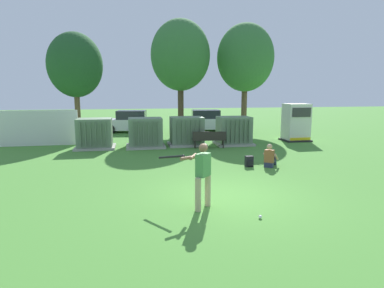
% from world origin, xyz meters
% --- Properties ---
extents(ground_plane, '(96.00, 96.00, 0.00)m').
position_xyz_m(ground_plane, '(0.00, 0.00, 0.00)').
color(ground_plane, '#478433').
extents(fence_panel, '(4.80, 0.12, 2.00)m').
position_xyz_m(fence_panel, '(-8.12, 10.50, 1.00)').
color(fence_panel, silver).
rests_on(fence_panel, ground).
extents(transformer_west, '(2.10, 1.70, 1.62)m').
position_xyz_m(transformer_west, '(-4.65, 9.01, 0.79)').
color(transformer_west, '#9E9B93').
rests_on(transformer_west, ground).
extents(transformer_mid_west, '(2.10, 1.70, 1.62)m').
position_xyz_m(transformer_mid_west, '(-1.95, 8.87, 0.79)').
color(transformer_mid_west, '#9E9B93').
rests_on(transformer_mid_west, ground).
extents(transformer_mid_east, '(2.10, 1.70, 1.62)m').
position_xyz_m(transformer_mid_east, '(0.39, 9.09, 0.79)').
color(transformer_mid_east, '#9E9B93').
rests_on(transformer_mid_east, ground).
extents(transformer_east, '(2.10, 1.70, 1.62)m').
position_xyz_m(transformer_east, '(3.09, 8.79, 0.79)').
color(transformer_east, '#9E9B93').
rests_on(transformer_east, ground).
extents(generator_enclosure, '(1.60, 1.40, 2.30)m').
position_xyz_m(generator_enclosure, '(7.33, 9.49, 1.14)').
color(generator_enclosure, '#262626').
rests_on(generator_enclosure, ground).
extents(park_bench, '(1.83, 0.61, 0.92)m').
position_xyz_m(park_bench, '(1.43, 7.92, 0.54)').
color(park_bench, '#2D2823').
rests_on(park_bench, ground).
extents(batter, '(1.32, 1.32, 1.74)m').
position_xyz_m(batter, '(-0.92, -0.84, 0.98)').
color(batter, tan).
rests_on(batter, ground).
extents(sports_ball, '(0.09, 0.09, 0.09)m').
position_xyz_m(sports_ball, '(0.34, -1.83, 0.04)').
color(sports_ball, white).
rests_on(sports_ball, ground).
extents(seated_spectator, '(0.73, 0.75, 0.96)m').
position_xyz_m(seated_spectator, '(2.84, 3.24, 0.38)').
color(seated_spectator, '#282D4C').
rests_on(seated_spectator, ground).
extents(backpack, '(0.33, 0.28, 0.44)m').
position_xyz_m(backpack, '(2.02, 3.42, 0.21)').
color(backpack, black).
rests_on(backpack, ground).
extents(tree_left, '(3.64, 3.64, 6.96)m').
position_xyz_m(tree_left, '(-6.32, 14.51, 4.78)').
color(tree_left, brown).
rests_on(tree_left, ground).
extents(tree_center_left, '(4.25, 4.25, 8.12)m').
position_xyz_m(tree_center_left, '(0.90, 14.68, 5.57)').
color(tree_center_left, '#4C3828').
rests_on(tree_center_left, ground).
extents(tree_center_right, '(4.17, 4.17, 7.97)m').
position_xyz_m(tree_center_right, '(5.70, 14.44, 5.47)').
color(tree_center_right, brown).
rests_on(tree_center_right, ground).
extents(parked_car_leftmost, '(4.39, 2.33, 1.62)m').
position_xyz_m(parked_car_leftmost, '(-8.02, 16.11, 0.75)').
color(parked_car_leftmost, black).
rests_on(parked_car_leftmost, ground).
extents(parked_car_left_of_center, '(4.41, 2.38, 1.62)m').
position_xyz_m(parked_car_left_of_center, '(-2.78, 15.82, 0.75)').
color(parked_car_left_of_center, silver).
rests_on(parked_car_left_of_center, ground).
extents(parked_car_right_of_center, '(4.37, 2.29, 1.62)m').
position_xyz_m(parked_car_right_of_center, '(2.88, 15.56, 0.75)').
color(parked_car_right_of_center, silver).
rests_on(parked_car_right_of_center, ground).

